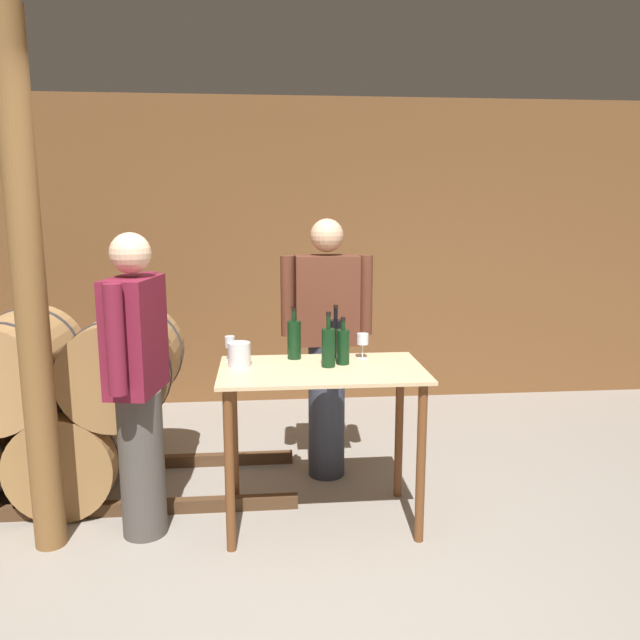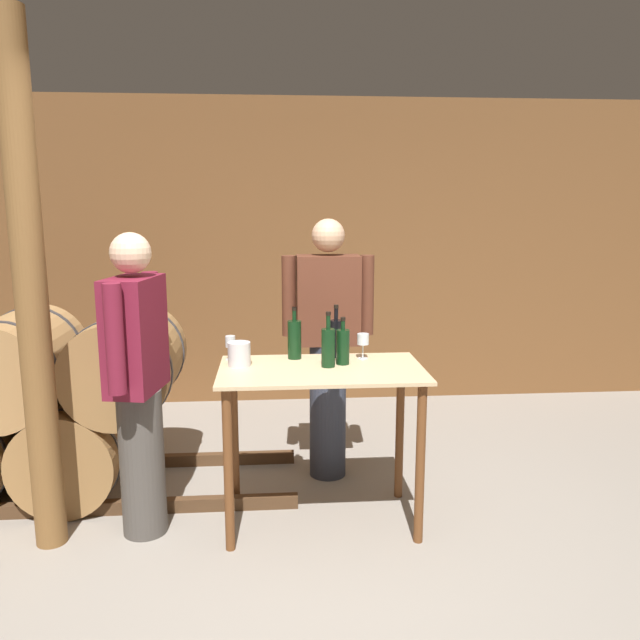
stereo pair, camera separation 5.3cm
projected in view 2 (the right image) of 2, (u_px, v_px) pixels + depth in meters
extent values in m
plane|color=gray|center=(322.00, 583.00, 3.00)|extent=(14.00, 14.00, 0.00)
cube|color=brown|center=(296.00, 254.00, 5.58)|extent=(8.40, 0.05, 2.70)
cube|color=#4C331E|center=(0.00, 466.00, 4.23)|extent=(4.00, 0.06, 0.08)
cylinder|color=#9E7242|center=(80.00, 444.00, 3.91)|extent=(0.62, 0.82, 0.62)
cylinder|color=#38383D|center=(67.00, 460.00, 3.67)|extent=(0.63, 0.03, 0.63)
cylinder|color=#38383D|center=(91.00, 430.00, 4.15)|extent=(0.63, 0.03, 0.63)
cylinder|color=#AD7F4C|center=(19.00, 364.00, 3.79)|extent=(0.62, 0.82, 0.62)
cylinder|color=#38383D|center=(2.00, 375.00, 3.55)|extent=(0.63, 0.03, 0.63)
cylinder|color=#38383D|center=(34.00, 355.00, 4.03)|extent=(0.63, 0.03, 0.63)
cylinder|color=#9E7242|center=(127.00, 362.00, 3.84)|extent=(0.62, 0.82, 0.62)
cylinder|color=#38383D|center=(118.00, 373.00, 3.60)|extent=(0.63, 0.03, 0.63)
cylinder|color=#38383D|center=(136.00, 353.00, 4.08)|extent=(0.63, 0.03, 0.63)
cube|color=#D1B284|center=(321.00, 370.00, 3.42)|extent=(1.12, 0.65, 0.02)
cylinder|color=brown|center=(228.00, 470.00, 3.21)|extent=(0.05, 0.05, 0.89)
cylinder|color=brown|center=(420.00, 464.00, 3.28)|extent=(0.05, 0.05, 0.89)
cylinder|color=brown|center=(234.00, 433.00, 3.73)|extent=(0.05, 0.05, 0.89)
cylinder|color=brown|center=(400.00, 428.00, 3.80)|extent=(0.05, 0.05, 0.89)
cylinder|color=brown|center=(31.00, 294.00, 3.11)|extent=(0.16, 0.16, 2.70)
cylinder|color=black|center=(295.00, 340.00, 3.61)|extent=(0.08, 0.08, 0.22)
cylinder|color=black|center=(294.00, 314.00, 3.58)|extent=(0.02, 0.02, 0.08)
cylinder|color=black|center=(294.00, 309.00, 3.58)|extent=(0.03, 0.03, 0.02)
cylinder|color=black|center=(328.00, 348.00, 3.43)|extent=(0.08, 0.08, 0.21)
cylinder|color=black|center=(328.00, 320.00, 3.40)|extent=(0.02, 0.02, 0.10)
cylinder|color=black|center=(328.00, 314.00, 3.39)|extent=(0.03, 0.03, 0.02)
cylinder|color=black|center=(336.00, 339.00, 3.65)|extent=(0.07, 0.07, 0.22)
cylinder|color=black|center=(336.00, 313.00, 3.62)|extent=(0.02, 0.02, 0.09)
cylinder|color=black|center=(336.00, 306.00, 3.62)|extent=(0.03, 0.03, 0.02)
cylinder|color=black|center=(343.00, 347.00, 3.49)|extent=(0.08, 0.08, 0.20)
cylinder|color=black|center=(343.00, 324.00, 3.46)|extent=(0.02, 0.02, 0.07)
cylinder|color=black|center=(343.00, 319.00, 3.46)|extent=(0.03, 0.03, 0.02)
cylinder|color=silver|center=(231.00, 359.00, 3.60)|extent=(0.06, 0.06, 0.00)
cylinder|color=silver|center=(231.00, 353.00, 3.59)|extent=(0.01, 0.01, 0.07)
cylinder|color=silver|center=(230.00, 341.00, 3.58)|extent=(0.06, 0.06, 0.06)
cylinder|color=silver|center=(363.00, 358.00, 3.62)|extent=(0.06, 0.06, 0.00)
cylinder|color=silver|center=(363.00, 351.00, 3.62)|extent=(0.01, 0.01, 0.08)
cylinder|color=silver|center=(363.00, 339.00, 3.60)|extent=(0.07, 0.07, 0.06)
cylinder|color=silver|center=(239.00, 354.00, 3.45)|extent=(0.13, 0.13, 0.13)
cylinder|color=#4C4742|center=(142.00, 462.00, 3.39)|extent=(0.24, 0.24, 0.81)
cube|color=maroon|center=(135.00, 335.00, 3.26)|extent=(0.29, 0.43, 0.61)
sphere|color=beige|center=(130.00, 253.00, 3.18)|extent=(0.21, 0.21, 0.21)
cylinder|color=maroon|center=(115.00, 339.00, 3.01)|extent=(0.09, 0.09, 0.55)
cylinder|color=maroon|center=(152.00, 320.00, 3.50)|extent=(0.09, 0.09, 0.55)
cylinder|color=#333847|center=(328.00, 410.00, 4.12)|extent=(0.24, 0.24, 0.90)
cube|color=#592D1E|center=(328.00, 300.00, 3.98)|extent=(0.40, 0.22, 0.57)
sphere|color=tan|center=(328.00, 235.00, 3.91)|extent=(0.21, 0.21, 0.21)
cylinder|color=#592D1E|center=(367.00, 295.00, 4.00)|extent=(0.09, 0.09, 0.51)
cylinder|color=#592D1E|center=(289.00, 296.00, 3.96)|extent=(0.09, 0.09, 0.51)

